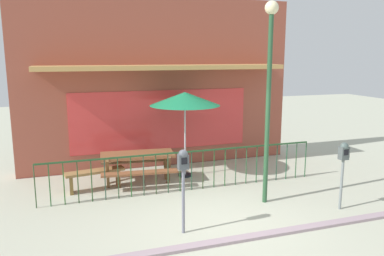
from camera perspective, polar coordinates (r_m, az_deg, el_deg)
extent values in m
plane|color=#AFB19B|center=(7.48, 3.92, -14.33)|extent=(40.00, 40.00, 0.00)
cube|color=#532927|center=(11.53, -4.72, -5.24)|extent=(7.88, 0.54, 0.01)
cube|color=#9A4A3A|center=(11.11, -4.91, 6.68)|extent=(7.88, 0.50, 4.77)
cube|color=#D83838|center=(10.98, -4.50, 1.19)|extent=(5.12, 0.02, 1.70)
cube|color=tan|center=(10.40, -4.01, 9.01)|extent=(6.70, 0.92, 0.12)
cube|color=#214925|center=(8.95, -0.95, -3.60)|extent=(6.62, 0.04, 0.04)
cylinder|color=#2C4526|center=(8.72, -22.37, -8.08)|extent=(0.02, 0.02, 0.95)
cylinder|color=#235025|center=(8.70, -20.46, -7.98)|extent=(0.02, 0.02, 0.95)
cylinder|color=#25501F|center=(8.69, -18.55, -7.87)|extent=(0.02, 0.02, 0.95)
cylinder|color=#253E1F|center=(8.70, -16.64, -7.76)|extent=(0.02, 0.02, 0.95)
cylinder|color=#234320|center=(8.71, -14.73, -7.63)|extent=(0.02, 0.02, 0.95)
cylinder|color=#253F2F|center=(8.73, -12.83, -7.50)|extent=(0.02, 0.02, 0.95)
cylinder|color=#254025|center=(8.76, -10.94, -7.36)|extent=(0.02, 0.02, 0.95)
cylinder|color=#1F4E21|center=(8.80, -9.07, -7.22)|extent=(0.02, 0.02, 0.95)
cylinder|color=#2D4630|center=(8.84, -7.22, -7.07)|extent=(0.02, 0.02, 0.95)
cylinder|color=#2C3F21|center=(8.90, -5.39, -6.91)|extent=(0.02, 0.02, 0.95)
cylinder|color=#224228|center=(8.97, -3.59, -6.75)|extent=(0.02, 0.02, 0.95)
cylinder|color=#214622|center=(9.04, -1.81, -6.58)|extent=(0.02, 0.02, 0.95)
cylinder|color=#1E3E29|center=(9.12, -0.07, -6.42)|extent=(0.02, 0.02, 0.95)
cylinder|color=#2A3F1F|center=(9.22, 1.64, -6.24)|extent=(0.02, 0.02, 0.95)
cylinder|color=#204521|center=(9.32, 3.31, -6.07)|extent=(0.02, 0.02, 0.95)
cylinder|color=#1E4F26|center=(9.42, 4.94, -5.90)|extent=(0.02, 0.02, 0.95)
cylinder|color=#2B4930|center=(9.54, 6.54, -5.72)|extent=(0.02, 0.02, 0.95)
cylinder|color=#25512D|center=(9.66, 8.09, -5.55)|extent=(0.02, 0.02, 0.95)
cylinder|color=#194B27|center=(9.79, 9.61, -5.37)|extent=(0.02, 0.02, 0.95)
cylinder|color=#214922|center=(9.92, 11.08, -5.20)|extent=(0.02, 0.02, 0.95)
cylinder|color=#1F3F2C|center=(10.07, 12.51, -5.03)|extent=(0.02, 0.02, 0.95)
cylinder|color=#1C4E2F|center=(10.21, 13.90, -4.86)|extent=(0.02, 0.02, 0.95)
cylinder|color=#274F2C|center=(10.37, 15.25, -4.69)|extent=(0.02, 0.02, 0.95)
cylinder|color=#1C4B29|center=(10.53, 16.56, -4.53)|extent=(0.02, 0.02, 0.95)
cube|color=brown|center=(9.62, -8.13, -3.97)|extent=(1.87, 0.94, 0.07)
cube|color=brown|center=(9.18, -7.79, -6.64)|extent=(1.82, 0.44, 0.05)
cube|color=brown|center=(10.23, -8.35, -4.83)|extent=(1.82, 0.44, 0.05)
cube|color=brown|center=(9.43, -12.43, -6.77)|extent=(0.10, 0.35, 0.78)
cube|color=brown|center=(9.97, -12.47, -5.82)|extent=(0.10, 0.35, 0.78)
cube|color=brown|center=(9.54, -3.49, -6.32)|extent=(0.10, 0.35, 0.78)
cube|color=brown|center=(10.07, -4.01, -5.40)|extent=(0.10, 0.35, 0.78)
cylinder|color=black|center=(10.31, -1.03, -7.01)|extent=(0.36, 0.36, 0.05)
cylinder|color=#B3AEB8|center=(10.03, -1.05, -1.16)|extent=(0.04, 0.04, 2.20)
cone|color=#1B7D4F|center=(9.88, -1.07, 4.39)|extent=(1.83, 1.83, 0.35)
cube|color=olive|center=(9.46, -14.27, -6.29)|extent=(1.43, 0.54, 0.06)
cube|color=brown|center=(9.42, -17.55, -7.97)|extent=(0.08, 0.29, 0.45)
cube|color=brown|center=(9.66, -10.97, -7.19)|extent=(0.08, 0.29, 0.45)
cylinder|color=slate|center=(8.59, 21.37, -7.84)|extent=(0.06, 0.06, 1.07)
cube|color=#4A5353|center=(8.41, 21.68, -3.49)|extent=(0.18, 0.14, 0.27)
sphere|color=#465652|center=(8.38, 21.74, -2.59)|extent=(0.17, 0.17, 0.17)
cube|color=black|center=(8.35, 22.02, -3.39)|extent=(0.11, 0.01, 0.12)
cylinder|color=slate|center=(6.97, -1.30, -10.87)|extent=(0.06, 0.06, 1.20)
cube|color=#454B51|center=(6.73, -1.33, -5.05)|extent=(0.18, 0.14, 0.27)
sphere|color=#4B4E55|center=(6.70, -1.33, -3.95)|extent=(0.17, 0.17, 0.17)
cube|color=black|center=(6.66, -1.14, -4.95)|extent=(0.11, 0.01, 0.12)
cylinder|color=#274F30|center=(8.21, 11.23, 2.33)|extent=(0.10, 0.10, 3.99)
sphere|color=beige|center=(8.18, 11.80, 17.14)|extent=(0.28, 0.28, 0.28)
cube|color=gray|center=(6.94, 6.07, -16.46)|extent=(11.04, 0.20, 0.11)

